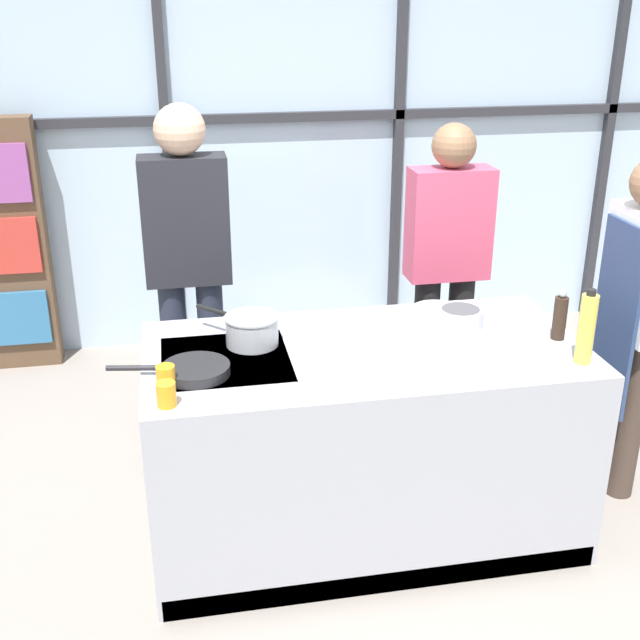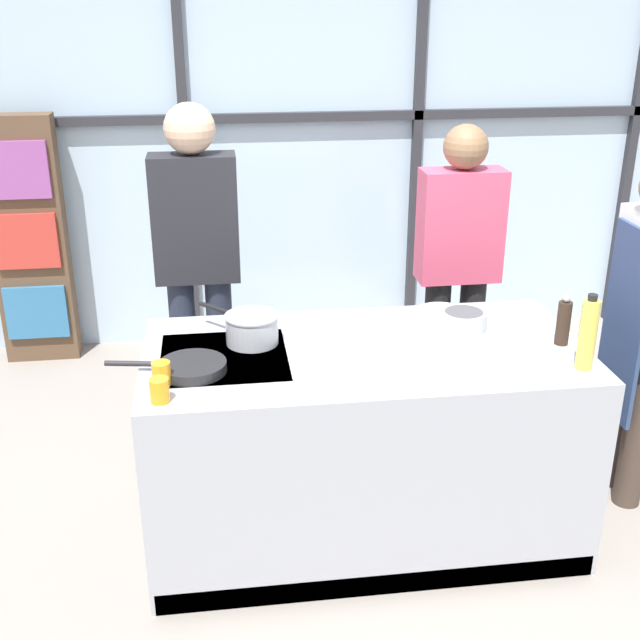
{
  "view_description": "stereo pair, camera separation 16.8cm",
  "coord_description": "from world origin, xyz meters",
  "px_view_note": "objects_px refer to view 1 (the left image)",
  "views": [
    {
      "loc": [
        -0.76,
        -2.99,
        2.31
      ],
      "look_at": [
        -0.18,
        0.1,
        1.01
      ],
      "focal_mm": 45.0,
      "sensor_mm": 36.0,
      "label": 1
    },
    {
      "loc": [
        -0.6,
        -3.02,
        2.31
      ],
      "look_at": [
        -0.18,
        0.1,
        1.01
      ],
      "focal_mm": 45.0,
      "sensor_mm": 36.0,
      "label": 2
    }
  ],
  "objects_px": {
    "white_plate": "(437,310)",
    "juice_glass_far": "(166,377)",
    "spectator_far_left": "(188,256)",
    "chef": "(635,309)",
    "oil_bottle": "(586,328)",
    "juice_glass_near": "(166,394)",
    "spectator_center_left": "(447,257)",
    "pepper_grinder": "(560,317)",
    "frying_pan": "(194,369)",
    "saucepan": "(252,329)",
    "mixing_bowl": "(460,316)"
  },
  "relations": [
    {
      "from": "white_plate",
      "to": "juice_glass_far",
      "type": "relative_size",
      "value": 2.53
    },
    {
      "from": "juice_glass_far",
      "to": "spectator_far_left",
      "type": "bearing_deg",
      "value": 83.85
    },
    {
      "from": "spectator_far_left",
      "to": "chef",
      "type": "bearing_deg",
      "value": 156.32
    },
    {
      "from": "oil_bottle",
      "to": "juice_glass_near",
      "type": "relative_size",
      "value": 3.4
    },
    {
      "from": "spectator_center_left",
      "to": "juice_glass_far",
      "type": "bearing_deg",
      "value": 38.36
    },
    {
      "from": "pepper_grinder",
      "to": "juice_glass_far",
      "type": "distance_m",
      "value": 1.68
    },
    {
      "from": "frying_pan",
      "to": "white_plate",
      "type": "height_order",
      "value": "frying_pan"
    },
    {
      "from": "chef",
      "to": "saucepan",
      "type": "relative_size",
      "value": 4.74
    },
    {
      "from": "spectator_center_left",
      "to": "juice_glass_near",
      "type": "bearing_deg",
      "value": 41.44
    },
    {
      "from": "chef",
      "to": "pepper_grinder",
      "type": "relative_size",
      "value": 7.3
    },
    {
      "from": "chef",
      "to": "spectator_far_left",
      "type": "xyz_separation_m",
      "value": [
        -2.01,
        0.88,
        0.1
      ]
    },
    {
      "from": "spectator_center_left",
      "to": "pepper_grinder",
      "type": "xyz_separation_m",
      "value": [
        0.14,
        -1.05,
        0.06
      ]
    },
    {
      "from": "frying_pan",
      "to": "mixing_bowl",
      "type": "xyz_separation_m",
      "value": [
        1.2,
        0.28,
        0.02
      ]
    },
    {
      "from": "spectator_center_left",
      "to": "juice_glass_near",
      "type": "xyz_separation_m",
      "value": [
        -1.53,
        -1.35,
        0.0
      ]
    },
    {
      "from": "spectator_far_left",
      "to": "white_plate",
      "type": "distance_m",
      "value": 1.31
    },
    {
      "from": "frying_pan",
      "to": "juice_glass_far",
      "type": "xyz_separation_m",
      "value": [
        -0.11,
        -0.1,
        0.02
      ]
    },
    {
      "from": "pepper_grinder",
      "to": "juice_glass_near",
      "type": "height_order",
      "value": "pepper_grinder"
    },
    {
      "from": "white_plate",
      "to": "juice_glass_near",
      "type": "relative_size",
      "value": 2.53
    },
    {
      "from": "pepper_grinder",
      "to": "mixing_bowl",
      "type": "bearing_deg",
      "value": 148.88
    },
    {
      "from": "mixing_bowl",
      "to": "oil_bottle",
      "type": "height_order",
      "value": "oil_bottle"
    },
    {
      "from": "mixing_bowl",
      "to": "pepper_grinder",
      "type": "bearing_deg",
      "value": -31.12
    },
    {
      "from": "white_plate",
      "to": "spectator_far_left",
      "type": "bearing_deg",
      "value": 150.04
    },
    {
      "from": "mixing_bowl",
      "to": "pepper_grinder",
      "type": "height_order",
      "value": "pepper_grinder"
    },
    {
      "from": "juice_glass_near",
      "to": "saucepan",
      "type": "bearing_deg",
      "value": 53.3
    },
    {
      "from": "mixing_bowl",
      "to": "juice_glass_near",
      "type": "distance_m",
      "value": 1.41
    },
    {
      "from": "chef",
      "to": "frying_pan",
      "type": "xyz_separation_m",
      "value": [
        -2.03,
        -0.23,
        -0.02
      ]
    },
    {
      "from": "chef",
      "to": "spectator_far_left",
      "type": "relative_size",
      "value": 0.91
    },
    {
      "from": "chef",
      "to": "spectator_far_left",
      "type": "bearing_deg",
      "value": 66.32
    },
    {
      "from": "white_plate",
      "to": "mixing_bowl",
      "type": "xyz_separation_m",
      "value": [
        0.05,
        -0.18,
        0.04
      ]
    },
    {
      "from": "spectator_far_left",
      "to": "oil_bottle",
      "type": "relative_size",
      "value": 5.73
    },
    {
      "from": "spectator_center_left",
      "to": "oil_bottle",
      "type": "bearing_deg",
      "value": 95.77
    },
    {
      "from": "white_plate",
      "to": "mixing_bowl",
      "type": "relative_size",
      "value": 1.12
    },
    {
      "from": "spectator_center_left",
      "to": "pepper_grinder",
      "type": "relative_size",
      "value": 7.42
    },
    {
      "from": "pepper_grinder",
      "to": "saucepan",
      "type": "bearing_deg",
      "value": 171.88
    },
    {
      "from": "spectator_far_left",
      "to": "juice_glass_far",
      "type": "height_order",
      "value": "spectator_far_left"
    },
    {
      "from": "chef",
      "to": "frying_pan",
      "type": "bearing_deg",
      "value": 96.59
    },
    {
      "from": "chef",
      "to": "frying_pan",
      "type": "distance_m",
      "value": 2.04
    },
    {
      "from": "chef",
      "to": "pepper_grinder",
      "type": "distance_m",
      "value": 0.5
    },
    {
      "from": "saucepan",
      "to": "juice_glass_far",
      "type": "height_order",
      "value": "saucepan"
    },
    {
      "from": "frying_pan",
      "to": "white_plate",
      "type": "relative_size",
      "value": 2.05
    },
    {
      "from": "spectator_center_left",
      "to": "spectator_far_left",
      "type": "bearing_deg",
      "value": -0.0
    },
    {
      "from": "saucepan",
      "to": "pepper_grinder",
      "type": "distance_m",
      "value": 1.32
    },
    {
      "from": "juice_glass_near",
      "to": "juice_glass_far",
      "type": "relative_size",
      "value": 1.0
    },
    {
      "from": "oil_bottle",
      "to": "spectator_far_left",
      "type": "bearing_deg",
      "value": 139.85
    },
    {
      "from": "white_plate",
      "to": "frying_pan",
      "type": "bearing_deg",
      "value": -158.03
    },
    {
      "from": "oil_bottle",
      "to": "juice_glass_far",
      "type": "xyz_separation_m",
      "value": [
        -1.66,
        0.08,
        -0.1
      ]
    },
    {
      "from": "spectator_far_left",
      "to": "spectator_center_left",
      "type": "relative_size",
      "value": 1.08
    },
    {
      "from": "spectator_center_left",
      "to": "frying_pan",
      "type": "relative_size",
      "value": 3.48
    },
    {
      "from": "juice_glass_far",
      "to": "white_plate",
      "type": "bearing_deg",
      "value": 24.03
    },
    {
      "from": "mixing_bowl",
      "to": "frying_pan",
      "type": "bearing_deg",
      "value": -166.67
    }
  ]
}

